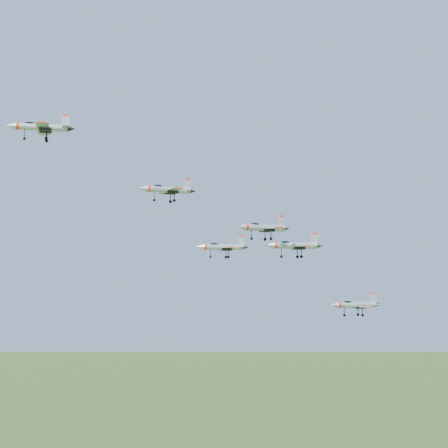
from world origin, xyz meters
name	(u,v)px	position (x,y,z in m)	size (l,w,h in m)	color
jet_lead	(40,127)	(-28.82, 8.66, 157.14)	(13.56, 11.31, 3.63)	#A9AFB6
jet_left_high	(167,189)	(-3.37, 4.93, 145.22)	(12.79, 10.58, 3.42)	#A9AFB6
jet_right_high	(263,227)	(6.52, -21.53, 135.76)	(10.75, 8.96, 2.87)	#A9AFB6
jet_left_low	(222,247)	(9.76, 7.04, 133.52)	(11.97, 9.97, 3.20)	#A9AFB6
jet_right_low	(294,245)	(14.89, -16.88, 132.97)	(11.35, 9.46, 3.03)	#A9AFB6
jet_trail	(355,305)	(34.71, -6.32, 121.18)	(11.73, 9.77, 3.13)	#A9AFB6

